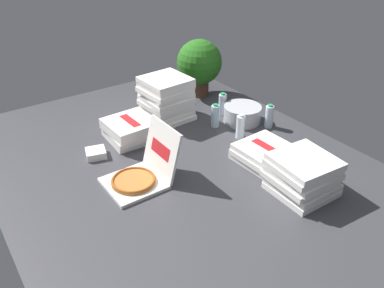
{
  "coord_description": "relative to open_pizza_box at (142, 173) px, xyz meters",
  "views": [
    {
      "loc": [
        1.94,
        -1.27,
        1.56
      ],
      "look_at": [
        0.01,
        0.1,
        0.14
      ],
      "focal_mm": 36.72,
      "sensor_mm": 36.0,
      "label": 1
    }
  ],
  "objects": [
    {
      "name": "ground_plane",
      "position": [
        -0.02,
        0.32,
        -0.08
      ],
      "size": [
        3.2,
        2.4,
        0.02
      ],
      "primitive_type": "cube",
      "color": "#38383D"
    },
    {
      "name": "open_pizza_box",
      "position": [
        0.0,
        0.0,
        0.0
      ],
      "size": [
        0.36,
        0.46,
        0.37
      ],
      "color": "white",
      "rests_on": "ground_plane"
    },
    {
      "name": "pizza_stack_right_far",
      "position": [
        -0.7,
        0.63,
        0.11
      ],
      "size": [
        0.39,
        0.4,
        0.37
      ],
      "color": "white",
      "rests_on": "ground_plane"
    },
    {
      "name": "pizza_stack_center_near",
      "position": [
        0.29,
        0.84,
        -0.01
      ],
      "size": [
        0.38,
        0.38,
        0.13
      ],
      "color": "white",
      "rests_on": "ground_plane"
    },
    {
      "name": "pizza_stack_right_near",
      "position": [
        -0.55,
        0.21,
        0.01
      ],
      "size": [
        0.39,
        0.38,
        0.17
      ],
      "color": "white",
      "rests_on": "ground_plane"
    },
    {
      "name": "pizza_stack_center_far",
      "position": [
        0.68,
        0.78,
        0.05
      ],
      "size": [
        0.39,
        0.39,
        0.25
      ],
      "color": "white",
      "rests_on": "ground_plane"
    },
    {
      "name": "ice_bucket",
      "position": [
        -0.27,
        1.12,
        -0.0
      ],
      "size": [
        0.32,
        0.32,
        0.14
      ],
      "primitive_type": "cylinder",
      "color": "#B7BABF",
      "rests_on": "ground_plane"
    },
    {
      "name": "water_bottle_0",
      "position": [
        -0.07,
        1.24,
        0.02
      ],
      "size": [
        0.07,
        0.07,
        0.2
      ],
      "color": "silver",
      "rests_on": "ground_plane"
    },
    {
      "name": "water_bottle_1",
      "position": [
        -0.07,
        0.92,
        0.02
      ],
      "size": [
        0.07,
        0.07,
        0.2
      ],
      "color": "white",
      "rests_on": "ground_plane"
    },
    {
      "name": "water_bottle_2",
      "position": [
        -0.33,
        0.88,
        0.02
      ],
      "size": [
        0.07,
        0.07,
        0.2
      ],
      "color": "silver",
      "rests_on": "ground_plane"
    },
    {
      "name": "water_bottle_3",
      "position": [
        -0.47,
        1.07,
        0.02
      ],
      "size": [
        0.07,
        0.07,
        0.2
      ],
      "color": "silver",
      "rests_on": "ground_plane"
    },
    {
      "name": "potted_plant",
      "position": [
        -0.94,
        1.16,
        0.24
      ],
      "size": [
        0.42,
        0.42,
        0.54
      ],
      "color": "#513323",
      "rests_on": "ground_plane"
    },
    {
      "name": "napkin_pile",
      "position": [
        -0.47,
        -0.12,
        -0.05
      ],
      "size": [
        0.17,
        0.17,
        0.05
      ],
      "primitive_type": "cube",
      "rotation": [
        0.0,
        0.0,
        -0.27
      ],
      "color": "white",
      "rests_on": "ground_plane"
    }
  ]
}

